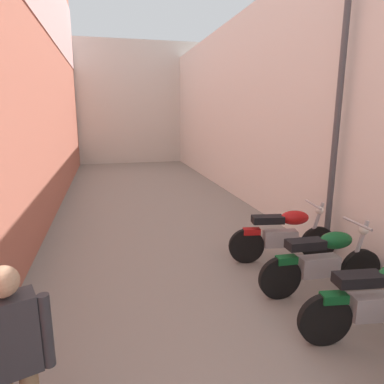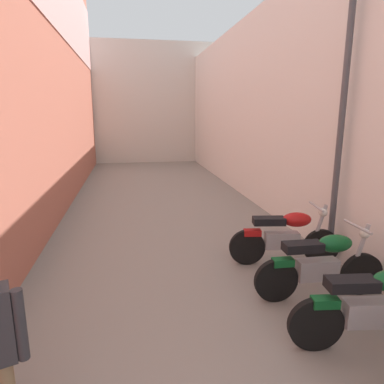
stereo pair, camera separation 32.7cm
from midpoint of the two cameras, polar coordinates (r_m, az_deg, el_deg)
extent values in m
plane|color=gray|center=(6.63, -3.77, -9.12)|extent=(35.55, 35.55, 0.00)
cube|color=#B76651|center=(8.37, -27.47, 22.04)|extent=(0.40, 19.55, 8.02)
cube|color=silver|center=(8.91, 11.73, 13.45)|extent=(0.40, 19.55, 5.22)
cube|color=beige|center=(18.87, -11.01, 14.20)|extent=(8.10, 2.00, 5.97)
cylinder|color=black|center=(4.17, 18.95, -19.45)|extent=(0.61, 0.15, 0.60)
cube|color=#9E9EA3|center=(4.37, 26.19, -16.71)|extent=(0.58, 0.27, 0.28)
cube|color=black|center=(4.10, 23.90, -13.12)|extent=(0.54, 0.28, 0.12)
cube|color=#0F5123|center=(4.07, 20.29, -16.15)|extent=(0.30, 0.17, 0.10)
cylinder|color=black|center=(5.53, 24.61, -11.62)|extent=(0.60, 0.10, 0.60)
cylinder|color=black|center=(4.92, 12.49, -13.79)|extent=(0.60, 0.10, 0.60)
cube|color=#9E9EA3|center=(5.12, 18.54, -11.58)|extent=(0.57, 0.22, 0.28)
ellipsoid|color=#0F5123|center=(5.10, 21.07, -7.50)|extent=(0.49, 0.27, 0.24)
cube|color=black|center=(4.88, 16.48, -8.33)|extent=(0.53, 0.23, 0.12)
cylinder|color=#9E9EA3|center=(5.36, 24.35, -8.32)|extent=(0.25, 0.07, 0.77)
cylinder|color=#9E9EA3|center=(5.21, 24.09, -4.82)|extent=(0.05, 0.58, 0.04)
sphere|color=silver|center=(5.31, 25.04, -5.72)|extent=(0.14, 0.14, 0.14)
cube|color=#0F5123|center=(4.84, 13.52, -10.90)|extent=(0.28, 0.15, 0.10)
cylinder|color=black|center=(6.28, 18.77, -8.15)|extent=(0.61, 0.17, 0.60)
cylinder|color=black|center=(5.91, 7.44, -8.90)|extent=(0.61, 0.17, 0.60)
cube|color=#9E9EA3|center=(6.01, 12.88, -7.52)|extent=(0.58, 0.29, 0.28)
ellipsoid|color=#AD1414|center=(5.97, 15.17, -4.15)|extent=(0.52, 0.33, 0.24)
cube|color=black|center=(5.84, 10.89, -4.52)|extent=(0.55, 0.30, 0.12)
cylinder|color=#9E9EA3|center=(6.14, 18.40, -5.15)|extent=(0.25, 0.10, 0.77)
cylinder|color=#9E9EA3|center=(6.02, 18.02, -2.01)|extent=(0.13, 0.58, 0.04)
sphere|color=silver|center=(6.09, 19.00, -2.89)|extent=(0.14, 0.14, 0.14)
cube|color=#AD1414|center=(5.83, 8.28, -6.49)|extent=(0.30, 0.18, 0.10)
cube|color=#333338|center=(2.74, -31.26, -19.79)|extent=(0.39, 0.30, 0.54)
sphere|color=tan|center=(2.56, -32.27, -12.52)|extent=(0.20, 0.20, 0.20)
cylinder|color=#333338|center=(2.68, -26.49, -19.97)|extent=(0.08, 0.08, 0.52)
cylinder|color=#47474C|center=(6.04, 21.36, 9.24)|extent=(0.10, 0.10, 4.38)
camera|label=1|loc=(0.16, -91.70, -0.39)|focal=32.14mm
camera|label=2|loc=(0.16, 88.30, 0.39)|focal=32.14mm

